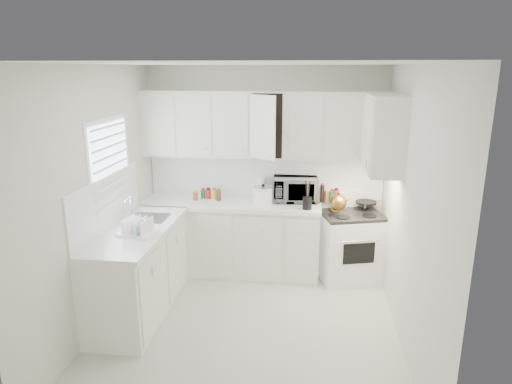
% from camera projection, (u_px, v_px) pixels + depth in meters
% --- Properties ---
extents(floor, '(3.20, 3.20, 0.00)m').
position_uv_depth(floor, '(248.00, 328.00, 4.62)').
color(floor, '#BAB8AA').
rests_on(floor, ground).
extents(ceiling, '(3.20, 3.20, 0.00)m').
position_uv_depth(ceiling, '(246.00, 64.00, 3.93)').
color(ceiling, white).
rests_on(ceiling, ground).
extents(wall_back, '(3.00, 0.00, 3.00)m').
position_uv_depth(wall_back, '(265.00, 170.00, 5.80)').
color(wall_back, beige).
rests_on(wall_back, ground).
extents(wall_front, '(3.00, 0.00, 3.00)m').
position_uv_depth(wall_front, '(210.00, 283.00, 2.74)').
color(wall_front, beige).
rests_on(wall_front, ground).
extents(wall_left, '(0.00, 3.20, 3.20)m').
position_uv_depth(wall_left, '(96.00, 201.00, 4.45)').
color(wall_left, beige).
rests_on(wall_left, ground).
extents(wall_right, '(0.00, 3.20, 3.20)m').
position_uv_depth(wall_right, '(411.00, 212.00, 4.09)').
color(wall_right, beige).
rests_on(wall_right, ground).
extents(window_blinds, '(0.06, 0.96, 1.06)m').
position_uv_depth(window_blinds, '(111.00, 169.00, 4.72)').
color(window_blinds, white).
rests_on(window_blinds, wall_left).
extents(lower_cabinets_back, '(2.22, 0.60, 0.90)m').
position_uv_depth(lower_cabinets_back, '(232.00, 239.00, 5.79)').
color(lower_cabinets_back, beige).
rests_on(lower_cabinets_back, floor).
extents(lower_cabinets_left, '(0.60, 1.60, 0.90)m').
position_uv_depth(lower_cabinets_left, '(139.00, 273.00, 4.83)').
color(lower_cabinets_left, beige).
rests_on(lower_cabinets_left, floor).
extents(countertop_back, '(2.24, 0.64, 0.05)m').
position_uv_depth(countertop_back, '(231.00, 204.00, 5.65)').
color(countertop_back, silver).
rests_on(countertop_back, lower_cabinets_back).
extents(countertop_left, '(0.64, 1.62, 0.05)m').
position_uv_depth(countertop_left, '(137.00, 231.00, 4.70)').
color(countertop_left, silver).
rests_on(countertop_left, lower_cabinets_left).
extents(backsplash_back, '(2.98, 0.02, 0.55)m').
position_uv_depth(backsplash_back, '(264.00, 176.00, 5.81)').
color(backsplash_back, silver).
rests_on(backsplash_back, wall_back).
extents(backsplash_left, '(0.02, 1.60, 0.55)m').
position_uv_depth(backsplash_left, '(107.00, 202.00, 4.66)').
color(backsplash_left, silver).
rests_on(backsplash_left, wall_left).
extents(upper_cabinets_back, '(3.00, 0.33, 0.80)m').
position_uv_depth(upper_cabinets_back, '(263.00, 157.00, 5.59)').
color(upper_cabinets_back, beige).
rests_on(upper_cabinets_back, wall_back).
extents(upper_cabinets_right, '(0.33, 0.90, 0.80)m').
position_uv_depth(upper_cabinets_right, '(381.00, 171.00, 4.85)').
color(upper_cabinets_right, beige).
rests_on(upper_cabinets_right, wall_right).
extents(sink, '(0.42, 0.38, 0.30)m').
position_uv_depth(sink, '(148.00, 208.00, 5.00)').
color(sink, gray).
rests_on(sink, countertop_left).
extents(stove, '(0.85, 0.76, 1.10)m').
position_uv_depth(stove, '(350.00, 237.00, 5.57)').
color(stove, white).
rests_on(stove, floor).
extents(tea_kettle, '(0.30, 0.28, 0.23)m').
position_uv_depth(tea_kettle, '(338.00, 201.00, 5.31)').
color(tea_kettle, olive).
rests_on(tea_kettle, stove).
extents(frying_pan, '(0.32, 0.47, 0.04)m').
position_uv_depth(frying_pan, '(366.00, 202.00, 5.59)').
color(frying_pan, black).
rests_on(frying_pan, stove).
extents(microwave, '(0.57, 0.36, 0.37)m').
position_uv_depth(microwave, '(296.00, 187.00, 5.64)').
color(microwave, gray).
rests_on(microwave, countertop_back).
extents(rice_cooker, '(0.25, 0.25, 0.24)m').
position_uv_depth(rice_cooker, '(263.00, 194.00, 5.56)').
color(rice_cooker, white).
rests_on(rice_cooker, countertop_back).
extents(paper_towel, '(0.12, 0.12, 0.27)m').
position_uv_depth(paper_towel, '(261.00, 188.00, 5.77)').
color(paper_towel, white).
rests_on(paper_towel, countertop_back).
extents(utensil_crock, '(0.13, 0.13, 0.36)m').
position_uv_depth(utensil_crock, '(307.00, 195.00, 5.30)').
color(utensil_crock, black).
rests_on(utensil_crock, countertop_back).
extents(dish_rack, '(0.39, 0.32, 0.19)m').
position_uv_depth(dish_rack, '(137.00, 225.00, 4.51)').
color(dish_rack, white).
rests_on(dish_rack, countertop_left).
extents(spice_left_0, '(0.06, 0.06, 0.13)m').
position_uv_depth(spice_left_0, '(197.00, 193.00, 5.81)').
color(spice_left_0, '#9B452A').
rests_on(spice_left_0, countertop_back).
extents(spice_left_1, '(0.06, 0.06, 0.13)m').
position_uv_depth(spice_left_1, '(201.00, 195.00, 5.71)').
color(spice_left_1, '#226730').
rests_on(spice_left_1, countertop_back).
extents(spice_left_2, '(0.06, 0.06, 0.13)m').
position_uv_depth(spice_left_2, '(209.00, 193.00, 5.79)').
color(spice_left_2, red).
rests_on(spice_left_2, countertop_back).
extents(spice_left_3, '(0.06, 0.06, 0.13)m').
position_uv_depth(spice_left_3, '(213.00, 195.00, 5.69)').
color(spice_left_3, gold).
rests_on(spice_left_3, countertop_back).
extents(spice_left_4, '(0.06, 0.06, 0.13)m').
position_uv_depth(spice_left_4, '(220.00, 194.00, 5.77)').
color(spice_left_4, brown).
rests_on(spice_left_4, countertop_back).
extents(sauce_right_0, '(0.06, 0.06, 0.19)m').
position_uv_depth(sauce_right_0, '(309.00, 193.00, 5.67)').
color(sauce_right_0, red).
rests_on(sauce_right_0, countertop_back).
extents(sauce_right_1, '(0.06, 0.06, 0.19)m').
position_uv_depth(sauce_right_1, '(314.00, 195.00, 5.60)').
color(sauce_right_1, gold).
rests_on(sauce_right_1, countertop_back).
extents(sauce_right_2, '(0.06, 0.06, 0.19)m').
position_uv_depth(sauce_right_2, '(318.00, 194.00, 5.65)').
color(sauce_right_2, brown).
rests_on(sauce_right_2, countertop_back).
extents(sauce_right_3, '(0.06, 0.06, 0.19)m').
position_uv_depth(sauce_right_3, '(323.00, 195.00, 5.59)').
color(sauce_right_3, black).
rests_on(sauce_right_3, countertop_back).
extents(sauce_right_4, '(0.06, 0.06, 0.19)m').
position_uv_depth(sauce_right_4, '(327.00, 194.00, 5.64)').
color(sauce_right_4, '#9B452A').
rests_on(sauce_right_4, countertop_back).
extents(sauce_right_5, '(0.06, 0.06, 0.19)m').
position_uv_depth(sauce_right_5, '(332.00, 195.00, 5.58)').
color(sauce_right_5, '#226730').
rests_on(sauce_right_5, countertop_back).
extents(sauce_right_6, '(0.06, 0.06, 0.19)m').
position_uv_depth(sauce_right_6, '(336.00, 194.00, 5.63)').
color(sauce_right_6, red).
rests_on(sauce_right_6, countertop_back).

